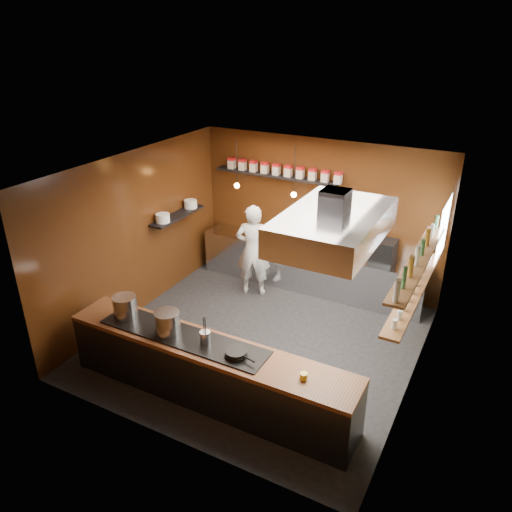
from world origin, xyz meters
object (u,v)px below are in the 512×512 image
Objects in this scene: extractor_hood at (333,226)px; stockpot_small at (167,323)px; stockpot_large at (125,307)px; chef at (253,250)px; espresso_machine at (383,251)px.

extractor_hood reaches higher than stockpot_small.
stockpot_large is (-2.74, -1.20, -1.39)m from extractor_hood.
extractor_hood is at bearing 32.87° from stockpot_small.
espresso_machine is at bearing 178.46° from chef.
chef is (-2.34, -0.72, -0.19)m from espresso_machine.
stockpot_small is 3.11m from chef.
chef is at bearing -161.79° from espresso_machine.
stockpot_small is 0.83× the size of espresso_machine.
extractor_hood is at bearing 121.46° from chef.
espresso_machine is at bearing 87.25° from extractor_hood.
stockpot_large is 4.73m from espresso_machine.
stockpot_large is at bearing 176.87° from stockpot_small.
extractor_hood is at bearing -91.60° from espresso_machine.
stockpot_small is 0.20× the size of chef.
chef is (-0.30, 3.09, -0.18)m from stockpot_small.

